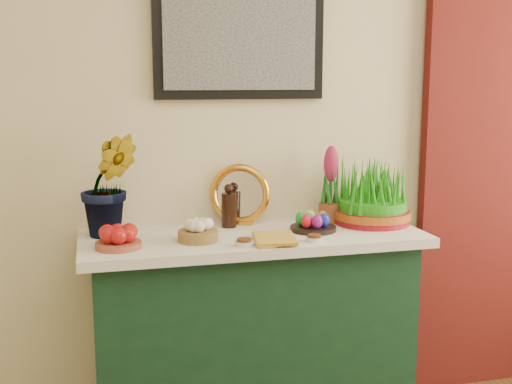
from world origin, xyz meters
TOP-DOWN VIEW (x-y plane):
  - sideboard at (-0.07, 2.00)m, footprint 1.30×0.45m
  - tablecloth at (-0.07, 2.00)m, footprint 1.40×0.55m
  - hyacinth_green at (-0.64, 2.10)m, footprint 0.29×0.25m
  - apple_bowl at (-0.62, 1.89)m, footprint 0.20×0.20m
  - garlic_basket at (-0.31, 1.93)m, footprint 0.17×0.17m
  - vinegar_cruet at (-0.14, 2.14)m, footprint 0.06×0.06m
  - mirror at (-0.08, 2.19)m, footprint 0.27×0.15m
  - book at (-0.10, 1.86)m, footprint 0.18×0.23m
  - spice_dish_left at (-0.15, 1.81)m, footprint 0.07×0.07m
  - spice_dish_right at (0.13, 1.81)m, footprint 0.07×0.07m
  - egg_plate at (0.18, 1.98)m, footprint 0.25×0.25m
  - hyacinth_pink at (0.31, 2.13)m, footprint 0.10×0.10m
  - wheatgrass_sabzeh at (0.48, 2.05)m, footprint 0.34×0.34m

SIDE VIEW (x-z plane):
  - sideboard at x=-0.07m, z-range 0.00..0.85m
  - tablecloth at x=-0.07m, z-range 0.85..0.89m
  - spice_dish_right at x=0.13m, z-range 0.89..0.92m
  - spice_dish_left at x=-0.15m, z-range 0.89..0.92m
  - book at x=-0.10m, z-range 0.89..0.92m
  - egg_plate at x=0.18m, z-range 0.88..0.96m
  - garlic_basket at x=-0.31m, z-range 0.88..0.97m
  - apple_bowl at x=-0.62m, z-range 0.88..0.97m
  - vinegar_cruet at x=-0.14m, z-range 0.88..1.07m
  - wheatgrass_sabzeh at x=0.48m, z-range 0.87..1.15m
  - mirror at x=-0.08m, z-range 0.88..1.15m
  - hyacinth_pink at x=0.31m, z-range 0.87..1.21m
  - hyacinth_green at x=-0.64m, z-range 0.89..1.44m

